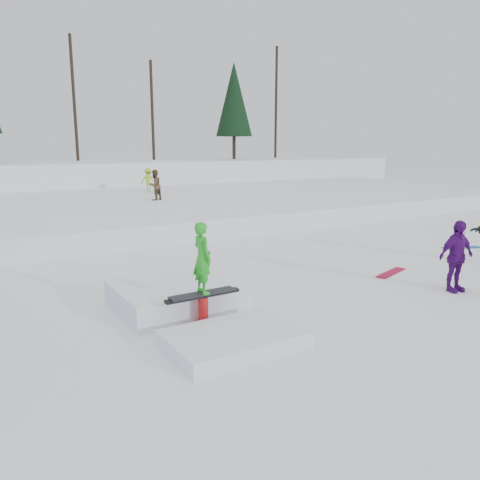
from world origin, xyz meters
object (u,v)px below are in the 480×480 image
walker_olive (155,185)px  spectator_purple (456,256)px  jib_rail_feature (191,303)px  walker_ygreen (148,180)px

walker_olive → spectator_purple: bearing=66.3°
spectator_purple → jib_rail_feature: (-6.35, 1.82, -0.59)m
walker_ygreen → jib_rail_feature: walker_ygreen is taller
spectator_purple → jib_rail_feature: jib_rail_feature is taller
walker_olive → spectator_purple: size_ratio=0.87×
walker_olive → spectator_purple: walker_olive is taller
walker_olive → jib_rail_feature: size_ratio=0.35×
walker_ygreen → jib_rail_feature: size_ratio=0.32×
jib_rail_feature → walker_ygreen: bearing=71.5°
walker_olive → walker_ygreen: (1.38, 4.50, -0.07)m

